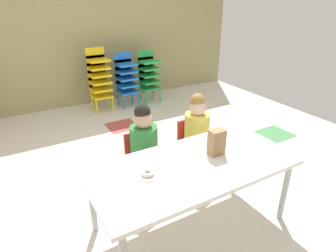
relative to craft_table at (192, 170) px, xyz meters
The scene contains 11 objects.
ground_plane 1.03m from the craft_table, 103.41° to the left, with size 6.63×5.31×0.02m.
back_wall 3.58m from the craft_table, 93.24° to the left, with size 6.63×0.10×2.49m, color tan.
craft_table is the anchor object (origin of this frame).
seated_child_near_camera 0.64m from the craft_table, 100.96° to the left, with size 0.32×0.32×0.92m.
seated_child_middle_seat 0.80m from the craft_table, 52.24° to the left, with size 0.32×0.31×0.92m.
kid_chair_yellow_stack 3.01m from the craft_table, 86.00° to the left, with size 0.32×0.30×1.04m.
kid_chair_blue_stack 3.08m from the craft_table, 77.21° to the left, with size 0.32×0.30×0.92m.
kid_chair_green_stack 3.21m from the craft_table, 69.60° to the left, with size 0.32×0.30×0.92m.
paper_bag_brown 0.31m from the craft_table, ahead, with size 0.13×0.09×0.22m, color #9E754C.
paper_plate_near_edge 0.38m from the craft_table, behind, with size 0.18×0.18×0.01m, color white.
donut_powdered_on_plate 0.38m from the craft_table, behind, with size 0.11×0.11×0.03m, color white.
Camera 1 is at (-0.93, -2.41, 1.83)m, focal length 30.69 mm.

